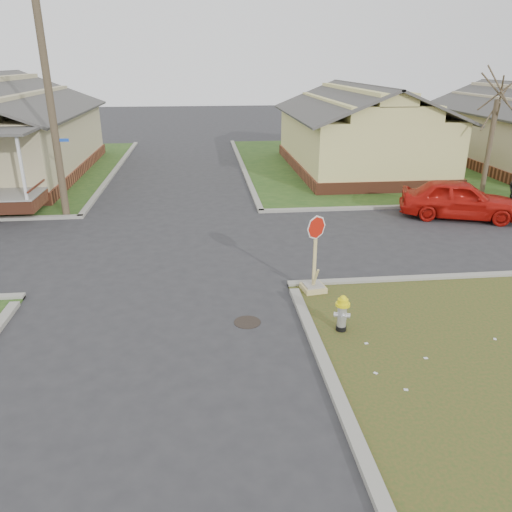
{
  "coord_description": "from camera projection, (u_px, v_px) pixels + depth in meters",
  "views": [
    {
      "loc": [
        1.28,
        -10.94,
        5.83
      ],
      "look_at": [
        2.57,
        1.0,
        1.1
      ],
      "focal_mm": 35.0,
      "sensor_mm": 36.0,
      "label": 1
    }
  ],
  "objects": [
    {
      "name": "ground",
      "position": [
        156.0,
        317.0,
        12.13
      ],
      "size": [
        120.0,
        120.0,
        0.0
      ],
      "primitive_type": "plane",
      "color": "#2A2A2C",
      "rests_on": "ground"
    },
    {
      "name": "utility_pole",
      "position": [
        49.0,
        94.0,
        18.23
      ],
      "size": [
        1.8,
        0.28,
        9.0
      ],
      "color": "#403325",
      "rests_on": "ground"
    },
    {
      "name": "red_sedan",
      "position": [
        459.0,
        199.0,
        19.5
      ],
      "size": [
        4.79,
        3.16,
        1.52
      ],
      "primitive_type": "imported",
      "rotation": [
        0.0,
        0.0,
        1.23
      ],
      "color": "#B4140C",
      "rests_on": "ground"
    },
    {
      "name": "stop_sign",
      "position": [
        314.0,
        275.0,
        13.25
      ],
      "size": [
        0.6,
        0.58,
        2.11
      ],
      "rotation": [
        0.0,
        0.0,
        0.16
      ],
      "color": "tan",
      "rests_on": "ground"
    },
    {
      "name": "side_house_yellow",
      "position": [
        359.0,
        131.0,
        27.59
      ],
      "size": [
        7.6,
        11.6,
        4.7
      ],
      "color": "brown",
      "rests_on": "ground"
    },
    {
      "name": "tree_mid_right",
      "position": [
        489.0,
        149.0,
        22.17
      ],
      "size": [
        0.22,
        0.22,
        4.2
      ],
      "primitive_type": "cylinder",
      "color": "#403325",
      "rests_on": "verge_far_right"
    },
    {
      "name": "manhole",
      "position": [
        247.0,
        322.0,
        11.88
      ],
      "size": [
        0.64,
        0.64,
        0.01
      ],
      "primitive_type": "cylinder",
      "color": "black",
      "rests_on": "ground"
    },
    {
      "name": "curbs",
      "position": [
        167.0,
        246.0,
        16.75
      ],
      "size": [
        80.0,
        40.0,
        0.12
      ],
      "primitive_type": null,
      "color": "gray",
      "rests_on": "ground"
    },
    {
      "name": "fire_hydrant",
      "position": [
        342.0,
        311.0,
        11.28
      ],
      "size": [
        0.33,
        0.33,
        0.88
      ],
      "rotation": [
        0.0,
        0.0,
        -0.29
      ],
      "color": "black",
      "rests_on": "ground"
    }
  ]
}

